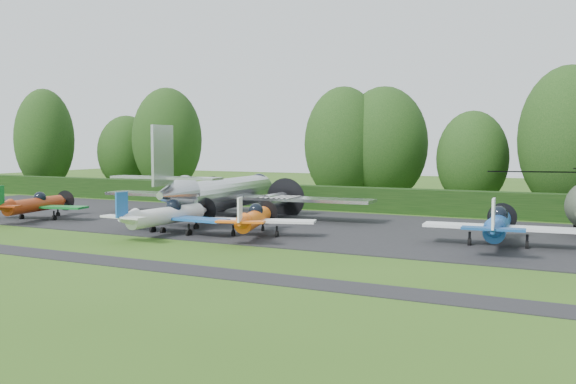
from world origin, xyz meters
The scene contains 16 objects.
ground centered at (0.00, 0.00, 0.00)m, with size 160.00×160.00×0.00m, color #2E4F16.
apron centered at (0.00, 10.00, 0.00)m, with size 70.00×18.00×0.01m, color black.
taxiway_verge centered at (0.00, -6.00, 0.00)m, with size 70.00×2.00×0.00m, color black.
hedgerow centered at (0.00, 21.00, 0.00)m, with size 90.00×1.60×2.00m, color black.
transport_plane centered at (-3.42, 10.81, 1.97)m, with size 22.03×16.90×7.06m.
light_plane_red centered at (-15.22, 3.77, 1.19)m, with size 7.46×7.85×2.87m.
light_plane_white centered at (-2.05, 2.29, 1.25)m, with size 7.80×8.20×3.00m.
light_plane_orange centered at (3.27, 3.81, 1.16)m, with size 7.25×7.63×2.79m.
light_plane_blue centered at (16.93, 6.45, 1.29)m, with size 8.03×8.44×3.09m.
tree_2 centered at (-39.61, 26.82, 6.11)m, with size 7.04×7.04×12.26m.
tree_4 centered at (2.35, 30.46, 5.57)m, with size 8.43×8.43×11.15m.
tree_5 centered at (10.99, 29.42, 4.28)m, with size 6.36×6.36×8.58m.
tree_6 centered at (-1.17, 28.72, 5.56)m, with size 7.62×7.62×11.15m.
tree_7 centered at (-31.92, 32.80, 4.54)m, with size 7.18×7.18×9.09m.
tree_8 centered at (-24.73, 31.61, 6.07)m, with size 8.16×8.16×12.17m.
tree_9 centered at (19.01, 27.60, 5.99)m, with size 8.09×8.09×12.01m.
Camera 1 is at (22.50, -29.21, 5.70)m, focal length 40.00 mm.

